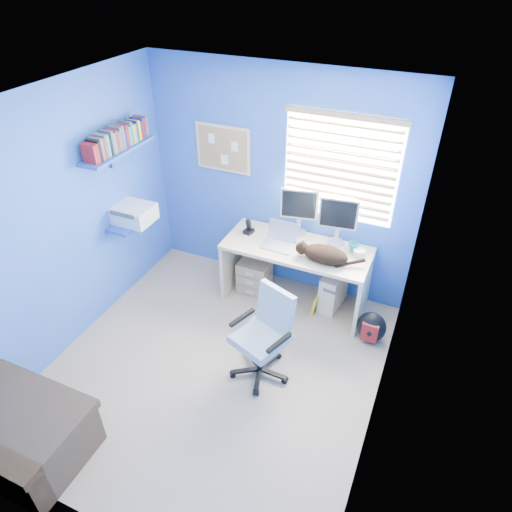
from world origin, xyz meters
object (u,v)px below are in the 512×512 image
at_px(desk, 295,275).
at_px(tower_pc, 334,289).
at_px(cat, 325,254).
at_px(office_chair, 263,345).
at_px(laptop, 279,237).

height_order(desk, tower_pc, desk).
distance_m(cat, office_chair, 1.11).
relative_size(laptop, tower_pc, 0.73).
distance_m(desk, office_chair, 1.10).
bearing_deg(tower_pc, desk, -158.61).
xyz_separation_m(desk, tower_pc, (0.42, 0.11, -0.14)).
relative_size(laptop, office_chair, 0.37).
relative_size(cat, office_chair, 0.52).
relative_size(desk, office_chair, 1.73).
bearing_deg(laptop, tower_pc, 17.02).
bearing_deg(desk, cat, -21.09).
bearing_deg(desk, office_chair, -85.80).
height_order(desk, cat, cat).
height_order(laptop, cat, laptop).
distance_m(desk, cat, 0.58).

